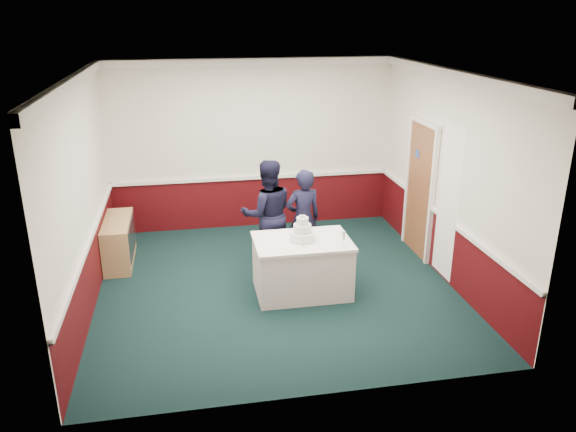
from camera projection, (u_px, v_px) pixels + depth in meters
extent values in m
plane|color=black|center=(276.00, 286.00, 8.11)|extent=(5.00, 5.00, 0.00)
cube|color=silver|center=(252.00, 146.00, 9.88)|extent=(5.00, 0.05, 3.00)
cube|color=silver|center=(84.00, 197.00, 7.17)|extent=(0.05, 5.00, 3.00)
cube|color=silver|center=(446.00, 177.00, 8.02)|extent=(0.05, 5.00, 3.00)
cube|color=white|center=(274.00, 75.00, 7.09)|extent=(5.00, 5.00, 0.05)
cube|color=#41080C|center=(254.00, 202.00, 10.25)|extent=(5.00, 0.02, 0.90)
cube|color=white|center=(253.00, 178.00, 10.08)|extent=(4.98, 0.05, 0.06)
cube|color=white|center=(251.00, 62.00, 9.37)|extent=(5.00, 0.08, 0.12)
cube|color=olive|center=(420.00, 191.00, 8.91)|extent=(0.05, 0.90, 2.10)
cube|color=#234799|center=(417.00, 154.00, 8.85)|extent=(0.01, 0.12, 0.12)
cube|color=white|center=(448.00, 203.00, 7.88)|extent=(0.02, 0.60, 2.20)
cube|color=tan|center=(119.00, 241.00, 8.76)|extent=(0.40, 1.20, 0.70)
cube|color=black|center=(132.00, 237.00, 8.78)|extent=(0.01, 1.00, 0.50)
cube|color=white|center=(302.00, 267.00, 7.81)|extent=(1.28, 0.88, 0.76)
cube|color=white|center=(302.00, 241.00, 7.68)|extent=(1.32, 0.92, 0.04)
cylinder|color=white|center=(302.00, 236.00, 7.65)|extent=(0.34, 0.34, 0.12)
cylinder|color=silver|center=(302.00, 239.00, 7.67)|extent=(0.35, 0.35, 0.03)
cylinder|color=white|center=(302.00, 228.00, 7.61)|extent=(0.24, 0.24, 0.11)
cylinder|color=silver|center=(302.00, 231.00, 7.62)|extent=(0.25, 0.25, 0.02)
cylinder|color=white|center=(302.00, 221.00, 7.57)|extent=(0.16, 0.16, 0.10)
cylinder|color=silver|center=(302.00, 224.00, 7.59)|extent=(0.17, 0.17, 0.02)
sphere|color=#EDE5C9|center=(302.00, 216.00, 7.55)|extent=(0.03, 0.03, 0.03)
sphere|color=#EDE5C9|center=(304.00, 216.00, 7.57)|extent=(0.03, 0.03, 0.03)
sphere|color=#EDE5C9|center=(301.00, 216.00, 7.57)|extent=(0.03, 0.03, 0.03)
sphere|color=#EDE5C9|center=(304.00, 217.00, 7.53)|extent=(0.03, 0.03, 0.03)
sphere|color=#EDE5C9|center=(301.00, 217.00, 7.54)|extent=(0.03, 0.03, 0.03)
cube|color=silver|center=(303.00, 246.00, 7.48)|extent=(0.04, 0.22, 0.00)
cylinder|color=silver|center=(343.00, 245.00, 7.50)|extent=(0.05, 0.05, 0.01)
cylinder|color=silver|center=(343.00, 242.00, 7.48)|extent=(0.01, 0.01, 0.09)
cylinder|color=silver|center=(344.00, 235.00, 7.45)|extent=(0.04, 0.04, 0.11)
imported|color=black|center=(268.00, 214.00, 8.49)|extent=(0.84, 0.67, 1.69)
imported|color=black|center=(303.00, 219.00, 8.50)|extent=(0.62, 0.46, 1.55)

